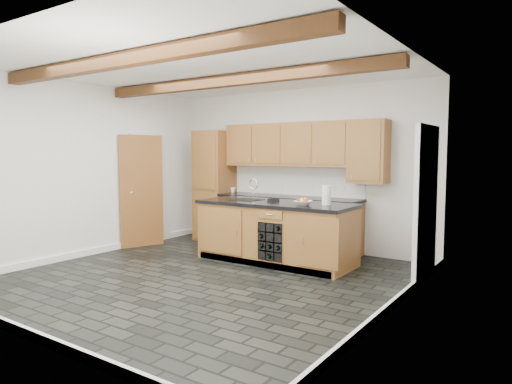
# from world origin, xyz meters

# --- Properties ---
(ground) EXTENTS (5.00, 5.00, 0.00)m
(ground) POSITION_xyz_m (0.00, 0.00, 0.00)
(ground) COLOR black
(ground) RESTS_ON ground
(room_shell) EXTENTS (5.01, 5.00, 5.00)m
(room_shell) POSITION_xyz_m (-0.09, 0.53, 1.53)
(room_shell) COLOR white
(room_shell) RESTS_ON ground
(back_cabinetry) EXTENTS (3.65, 0.62, 2.20)m
(back_cabinetry) POSITION_xyz_m (-0.38, 2.24, 0.98)
(back_cabinetry) COLOR olive
(back_cabinetry) RESTS_ON ground
(island) EXTENTS (2.48, 0.96, 0.93)m
(island) POSITION_xyz_m (0.31, 1.28, 0.46)
(island) COLOR olive
(island) RESTS_ON ground
(faucet) EXTENTS (0.45, 0.40, 0.34)m
(faucet) POSITION_xyz_m (-0.25, 1.33, 0.96)
(faucet) COLOR black
(faucet) RESTS_ON island
(kitchen_scale) EXTENTS (0.20, 0.16, 0.05)m
(kitchen_scale) POSITION_xyz_m (0.22, 1.35, 0.96)
(kitchen_scale) COLOR black
(kitchen_scale) RESTS_ON island
(fruit_bowl) EXTENTS (0.34, 0.34, 0.07)m
(fruit_bowl) POSITION_xyz_m (0.85, 1.15, 0.96)
(fruit_bowl) COLOR beige
(fruit_bowl) RESTS_ON island
(fruit_cluster) EXTENTS (0.16, 0.17, 0.07)m
(fruit_cluster) POSITION_xyz_m (0.85, 1.15, 1.00)
(fruit_cluster) COLOR red
(fruit_cluster) RESTS_ON fruit_bowl
(paper_towel) EXTENTS (0.13, 0.13, 0.28)m
(paper_towel) POSITION_xyz_m (1.12, 1.37, 1.07)
(paper_towel) COLOR white
(paper_towel) RESTS_ON island
(mug) EXTENTS (0.11, 0.11, 0.09)m
(mug) POSITION_xyz_m (-1.30, 2.32, 0.98)
(mug) COLOR white
(mug) RESTS_ON back_cabinetry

